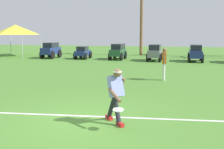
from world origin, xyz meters
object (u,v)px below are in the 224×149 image
(frisbee_thrower, at_px, (116,93))
(parked_car_slot_e, at_px, (196,52))
(parked_car_slot_c, at_px, (118,51))
(event_tent, at_px, (15,30))
(palm_tree_far_left, at_px, (142,12))
(frisbee_in_flight, at_px, (118,110))
(parked_car_slot_b, at_px, (83,52))
(teammate_near_sideline, at_px, (164,61))
(parked_car_slot_a, at_px, (51,50))
(parked_car_slot_d, at_px, (155,52))

(frisbee_thrower, xyz_separation_m, parked_car_slot_e, (2.69, 16.55, -0.08))
(parked_car_slot_c, bearing_deg, event_tent, 174.65)
(palm_tree_far_left, bearing_deg, frisbee_in_flight, -83.37)
(parked_car_slot_b, height_order, event_tent, event_tent)
(parked_car_slot_b, distance_m, parked_car_slot_e, 9.55)
(teammate_near_sideline, height_order, parked_car_slot_b, teammate_near_sideline)
(palm_tree_far_left, xyz_separation_m, event_tent, (-11.80, -3.84, -1.70))
(parked_car_slot_e, xyz_separation_m, event_tent, (-16.89, 1.27, 1.85))
(teammate_near_sideline, bearing_deg, frisbee_thrower, -96.53)
(frisbee_thrower, height_order, frisbee_in_flight, frisbee_thrower)
(teammate_near_sideline, height_order, parked_car_slot_a, teammate_near_sideline)
(parked_car_slot_d, xyz_separation_m, parked_car_slot_e, (3.20, 0.20, 0.00))
(teammate_near_sideline, xyz_separation_m, parked_car_slot_a, (-10.68, 9.64, -0.20))
(frisbee_thrower, distance_m, parked_car_slot_e, 16.77)
(frisbee_thrower, relative_size, event_tent, 0.38)
(parked_car_slot_b, relative_size, parked_car_slot_e, 0.93)
(parked_car_slot_a, relative_size, palm_tree_far_left, 0.34)
(frisbee_in_flight, xyz_separation_m, teammate_near_sideline, (0.62, 7.48, 0.42))
(frisbee_thrower, relative_size, parked_car_slot_a, 0.60)
(parked_car_slot_d, height_order, palm_tree_far_left, palm_tree_far_left)
(parked_car_slot_c, xyz_separation_m, parked_car_slot_e, (6.41, -0.28, 0.00))
(frisbee_in_flight, relative_size, palm_tree_far_left, 0.04)
(frisbee_thrower, height_order, parked_car_slot_d, frisbee_thrower)
(palm_tree_far_left, bearing_deg, parked_car_slot_c, -105.29)
(parked_car_slot_d, bearing_deg, parked_car_slot_e, 3.57)
(parked_car_slot_a, relative_size, event_tent, 0.64)
(parked_car_slot_d, relative_size, event_tent, 0.65)
(parked_car_slot_c, bearing_deg, parked_car_slot_a, -177.84)
(parked_car_slot_a, bearing_deg, frisbee_in_flight, -59.54)
(frisbee_in_flight, height_order, parked_car_slot_d, parked_car_slot_d)
(frisbee_in_flight, height_order, teammate_near_sideline, teammate_near_sideline)
(parked_car_slot_d, height_order, event_tent, event_tent)
(parked_car_slot_e, bearing_deg, parked_car_slot_c, 177.47)
(teammate_near_sideline, bearing_deg, event_tent, 144.10)
(frisbee_thrower, relative_size, palm_tree_far_left, 0.20)
(parked_car_slot_d, distance_m, parked_car_slot_e, 3.21)
(frisbee_thrower, height_order, teammate_near_sideline, teammate_near_sideline)
(frisbee_thrower, relative_size, teammate_near_sideline, 0.92)
(teammate_near_sideline, relative_size, parked_car_slot_a, 0.66)
(parked_car_slot_a, bearing_deg, frisbee_thrower, -59.23)
(parked_car_slot_b, height_order, parked_car_slot_c, parked_car_slot_c)
(parked_car_slot_a, bearing_deg, parked_car_slot_c, 2.16)
(teammate_near_sideline, bearing_deg, frisbee_in_flight, -94.71)
(frisbee_in_flight, xyz_separation_m, parked_car_slot_b, (-7.04, 17.19, 0.05))
(frisbee_thrower, height_order, parked_car_slot_a, frisbee_thrower)
(parked_car_slot_e, bearing_deg, teammate_near_sideline, -101.19)
(teammate_near_sideline, bearing_deg, parked_car_slot_c, 114.55)
(parked_car_slot_d, bearing_deg, frisbee_in_flight, -87.67)
(parked_car_slot_c, height_order, palm_tree_far_left, palm_tree_far_left)
(frisbee_in_flight, relative_size, parked_car_slot_b, 0.13)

